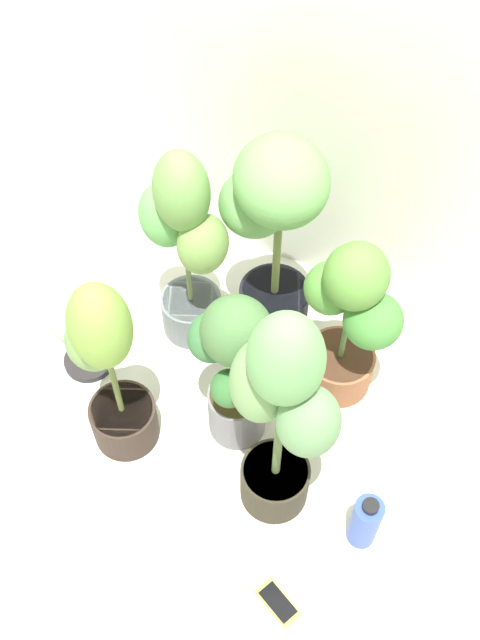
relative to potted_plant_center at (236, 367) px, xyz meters
The scene contains 11 objects.
ground_plane 0.39m from the potted_plant_center, 118.39° to the right, with size 8.00×8.00×0.00m, color silver.
mylar_back_wall 0.99m from the potted_plant_center, 93.53° to the left, with size 3.20×0.01×2.00m, color silver.
potted_plant_center is the anchor object (origin of this frame).
potted_plant_back_left 0.46m from the potted_plant_center, 135.60° to the left, with size 0.38×0.27×0.83m.
potted_plant_front_right 0.31m from the potted_plant_center, 38.54° to the right, with size 0.37×0.27×0.95m.
potted_plant_back_center 0.47m from the potted_plant_center, 99.28° to the left, with size 0.46×0.42×0.88m.
potted_plant_back_right 0.40m from the potted_plant_center, 51.41° to the left, with size 0.38×0.28×0.69m.
potted_plant_front_left 0.38m from the potted_plant_center, 153.56° to the right, with size 0.28×0.27×0.78m.
cell_phone 0.71m from the potted_plant_center, 53.73° to the right, with size 0.16×0.13×0.01m.
floor_fan 0.60m from the potted_plant_center, behind, with size 0.26×0.26×0.36m.
nutrient_bottle 0.60m from the potted_plant_center, 20.22° to the right, with size 0.09×0.09×0.25m.
Camera 1 is at (0.55, -1.00, 2.31)m, focal length 42.63 mm.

